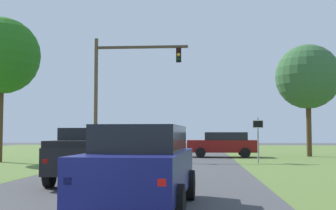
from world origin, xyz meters
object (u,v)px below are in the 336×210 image
red_suv_near (141,164)px  oak_tree_right (308,77)px  keep_moving_sign (258,134)px  pickup_truck_lead (92,154)px  traffic_light (119,81)px  extra_tree_1 (1,56)px  crossing_suv_far (223,144)px

red_suv_near → oak_tree_right: 24.77m
red_suv_near → keep_moving_sign: (4.35, 15.13, 0.64)m
red_suv_near → pickup_truck_lead: bearing=115.2°
red_suv_near → pickup_truck_lead: size_ratio=0.96×
traffic_light → extra_tree_1: bearing=-150.6°
keep_moving_sign → pickup_truck_lead: bearing=-123.4°
pickup_truck_lead → crossing_suv_far: (5.08, 16.40, -0.03)m
traffic_light → oak_tree_right: oak_tree_right is taller
red_suv_near → keep_moving_sign: 15.76m
crossing_suv_far → extra_tree_1: size_ratio=0.58×
keep_moving_sign → extra_tree_1: bearing=-179.5°
traffic_light → crossing_suv_far: traffic_light is taller
crossing_suv_far → extra_tree_1: 15.32m
pickup_truck_lead → extra_tree_1: 13.73m
traffic_light → extra_tree_1: 7.17m
traffic_light → keep_moving_sign: size_ratio=3.12×
pickup_truck_lead → oak_tree_right: oak_tree_right is taller
extra_tree_1 → traffic_light: bearing=29.4°
pickup_truck_lead → traffic_light: size_ratio=0.65×
keep_moving_sign → extra_tree_1: 15.22m
red_suv_near → extra_tree_1: bearing=124.2°
red_suv_near → pickup_truck_lead: (-2.34, 4.99, -0.02)m
pickup_truck_lead → crossing_suv_far: size_ratio=1.06×
pickup_truck_lead → keep_moving_sign: 12.17m
traffic_light → keep_moving_sign: bearing=-21.9°
oak_tree_right → crossing_suv_far: bearing=-168.3°
pickup_truck_lead → keep_moving_sign: (6.70, 10.14, 0.66)m
oak_tree_right → crossing_suv_far: oak_tree_right is taller
traffic_light → keep_moving_sign: 9.65m
pickup_truck_lead → traffic_light: traffic_light is taller
keep_moving_sign → oak_tree_right: 9.66m
traffic_light → keep_moving_sign: traffic_light is taller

